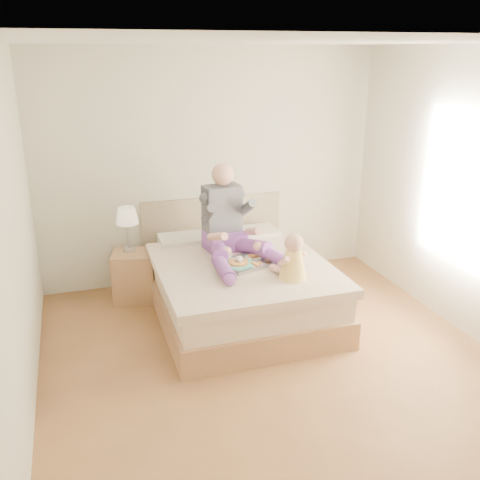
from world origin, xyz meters
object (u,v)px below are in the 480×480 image
object	(u,v)px
baby	(292,260)
tray	(247,261)
bed	(237,283)
adult	(230,228)
nightstand	(134,276)

from	to	relation	value
baby	tray	bearing A→B (deg)	101.11
bed	tray	bearing A→B (deg)	-77.53
adult	tray	bearing A→B (deg)	-85.25
bed	tray	size ratio (longest dim) A/B	3.61
nightstand	adult	size ratio (longest dim) A/B	0.46
adult	tray	world-z (taller)	adult
adult	tray	distance (m)	0.44
nightstand	baby	distance (m)	1.93
baby	nightstand	bearing A→B (deg)	114.69
bed	baby	size ratio (longest dim) A/B	4.94
adult	tray	size ratio (longest dim) A/B	1.99
nightstand	baby	xyz separation A→B (m)	(1.34, -1.29, 0.51)
nightstand	baby	bearing A→B (deg)	-30.55
bed	adult	bearing A→B (deg)	101.39
nightstand	adult	bearing A→B (deg)	-12.85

